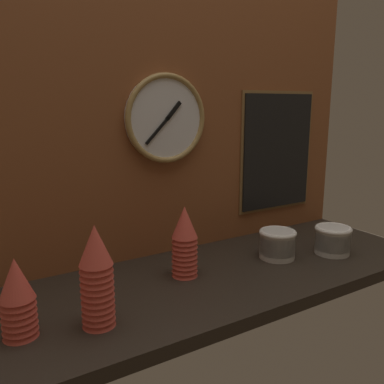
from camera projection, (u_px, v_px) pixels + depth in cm
name	position (u px, v px, depth cm)	size (l,w,h in cm)	color
ground_plane	(215.00, 278.00, 133.39)	(160.00, 56.00, 4.00)	black
wall_tiled_back	(174.00, 108.00, 143.81)	(160.00, 3.00, 105.00)	brown
cup_stack_left	(97.00, 276.00, 98.54)	(8.30, 8.30, 26.09)	#DB4C3D
cup_stack_center	(185.00, 242.00, 128.11)	(8.30, 8.30, 22.88)	#DB4C3D
cup_stack_far_left	(17.00, 298.00, 94.34)	(8.30, 8.30, 19.68)	#DB4C3D
bowl_stack_right	(277.00, 243.00, 144.59)	(13.17, 13.17, 10.22)	beige
bowl_stack_far_right	(333.00, 239.00, 148.88)	(13.17, 13.17, 10.22)	beige
wall_clock	(166.00, 119.00, 139.51)	(30.70, 2.70, 30.70)	white
menu_board	(277.00, 152.00, 170.62)	(38.49, 1.32, 49.71)	olive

